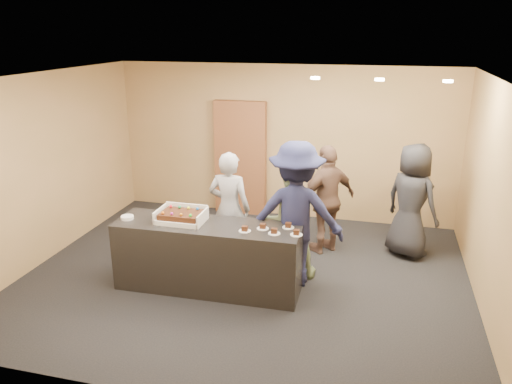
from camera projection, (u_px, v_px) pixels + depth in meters
room at (245, 183)px, 6.50m from camera, size 6.04×6.00×2.70m
serving_counter at (208, 256)px, 6.49m from camera, size 2.41×0.75×0.90m
storage_cabinet at (240, 158)px, 9.00m from camera, size 0.94×0.15×2.07m
cake_box at (182, 218)px, 6.44m from camera, size 0.61×0.42×0.18m
sheet_cake at (181, 215)px, 6.40m from camera, size 0.52×0.36×0.11m
plate_stack at (127, 217)px, 6.52m from camera, size 0.17×0.17×0.04m
slice_a at (245, 230)px, 6.12m from camera, size 0.15×0.15×0.07m
slice_b at (263, 227)px, 6.20m from camera, size 0.15×0.15×0.07m
slice_c at (274, 232)px, 6.05m from camera, size 0.15×0.15×0.07m
slice_d at (288, 226)px, 6.23m from camera, size 0.15×0.15×0.07m
slice_e at (296, 233)px, 6.01m from camera, size 0.15×0.15×0.07m
person_server_grey at (229, 209)px, 7.09m from camera, size 0.62×0.42×1.66m
person_sage_man at (289, 220)px, 6.72m from camera, size 0.95×0.85×1.62m
person_navy_man at (296, 214)px, 6.49m from camera, size 1.32×0.85×1.94m
person_brown_extra at (327, 200)px, 7.47m from camera, size 0.98×0.97×1.66m
person_dark_suit at (412, 201)px, 7.33m from camera, size 1.00×0.94×1.72m
ceiling_spotlights at (380, 80)px, 6.17m from camera, size 1.72×0.12×0.03m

